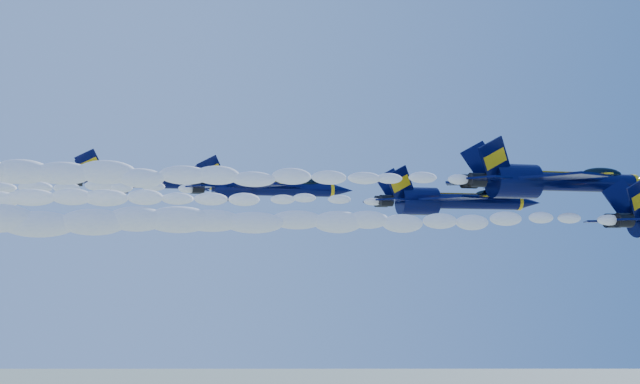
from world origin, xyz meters
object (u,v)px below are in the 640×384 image
object	(u,v)px
jet_fourth	(264,188)
jet_second	(553,181)
jet_third	(451,201)
jet_fifth	(143,181)

from	to	relation	value
jet_fourth	jet_second	bearing A→B (deg)	-41.72
jet_third	jet_fourth	bearing A→B (deg)	141.80
jet_second	jet_third	xyz separation A→B (m)	(-5.93, 6.79, -1.33)
jet_second	jet_third	distance (m)	9.12
jet_third	jet_fourth	size ratio (longest dim) A/B	0.98
jet_fifth	jet_third	bearing A→B (deg)	-37.09
jet_second	jet_fourth	size ratio (longest dim) A/B	1.13
jet_third	jet_fifth	size ratio (longest dim) A/B	0.97
jet_third	jet_fourth	distance (m)	18.26
jet_second	jet_third	size ratio (longest dim) A/B	1.15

